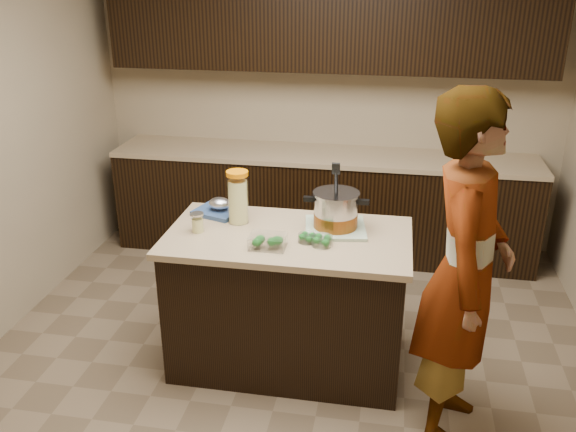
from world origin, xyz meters
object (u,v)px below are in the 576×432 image
(stock_pot, at_px, (336,212))
(person, at_px, (464,274))
(island, at_px, (288,300))
(lemonade_pitcher, at_px, (238,199))

(stock_pot, bearing_deg, person, -38.90)
(island, bearing_deg, person, -23.42)
(stock_pot, xyz_separation_m, lemonade_pitcher, (-0.61, 0.01, 0.04))
(stock_pot, relative_size, lemonade_pitcher, 1.21)
(stock_pot, bearing_deg, lemonade_pitcher, 178.11)
(person, bearing_deg, lemonade_pitcher, 76.39)
(person, bearing_deg, island, 75.97)
(stock_pot, xyz_separation_m, person, (0.71, -0.55, -0.06))
(lemonade_pitcher, height_order, person, person)
(island, distance_m, lemonade_pitcher, 0.70)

